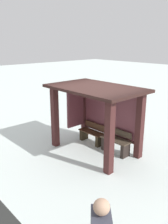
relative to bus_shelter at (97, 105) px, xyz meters
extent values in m
plane|color=white|center=(0.09, -0.18, -1.56)|extent=(60.00, 60.00, 0.00)
cube|color=#401E1D|center=(-1.16, -0.88, -0.51)|extent=(0.20, 0.20, 2.11)
cube|color=#401E1D|center=(1.34, -0.88, -0.51)|extent=(0.20, 0.20, 2.11)
cube|color=#401E1D|center=(-1.16, 0.53, -0.51)|extent=(0.20, 0.20, 2.11)
cube|color=#401E1D|center=(1.34, 0.53, -0.51)|extent=(0.20, 0.20, 2.11)
cube|color=#301B18|center=(0.09, -0.18, 0.59)|extent=(3.04, 1.94, 0.09)
cube|color=brown|center=(0.09, 0.53, -0.32)|extent=(2.30, 0.08, 1.47)
cube|color=#401E1D|center=(0.09, 0.51, -1.11)|extent=(2.30, 0.06, 0.08)
cube|color=brown|center=(-1.16, 0.07, -0.32)|extent=(0.08, 0.77, 1.47)
cube|color=#4D321F|center=(-0.47, 0.23, -1.15)|extent=(1.03, 0.39, 0.03)
cube|color=#4D321F|center=(-0.47, 0.40, -0.95)|extent=(0.97, 0.04, 0.20)
cube|color=#2D2416|center=(-0.06, 0.23, -1.36)|extent=(0.12, 0.33, 0.40)
cube|color=#2D2416|center=(-0.88, 0.23, -1.36)|extent=(0.12, 0.33, 0.40)
cube|color=#45392B|center=(0.65, 0.23, -1.09)|extent=(1.03, 0.41, 0.05)
cube|color=#45392B|center=(0.65, 0.41, -0.89)|extent=(0.97, 0.04, 0.20)
cube|color=black|center=(1.07, 0.23, -1.34)|extent=(0.12, 0.34, 0.45)
cube|color=black|center=(0.24, 0.23, -1.34)|extent=(0.12, 0.34, 0.45)
sphere|color=tan|center=(3.54, -3.52, -0.01)|extent=(0.22, 0.22, 0.22)
cylinder|color=#3E404F|center=(3.35, -3.35, -0.47)|extent=(0.13, 0.13, 0.58)
camera|label=1|loc=(5.25, -5.39, 2.01)|focal=38.08mm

